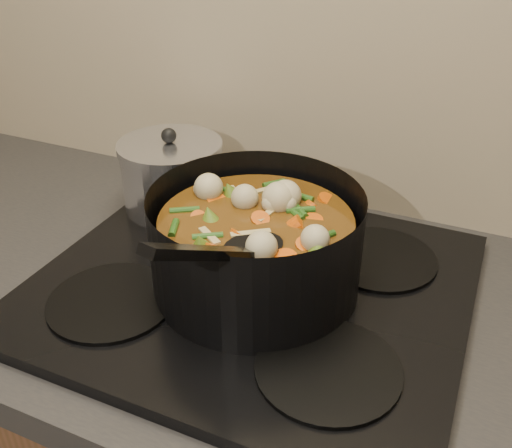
% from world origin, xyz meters
% --- Properties ---
extents(stovetop, '(0.62, 0.54, 0.03)m').
position_xyz_m(stovetop, '(0.00, 1.93, 0.92)').
color(stovetop, black).
rests_on(stovetop, counter).
extents(stockpot, '(0.39, 0.45, 0.22)m').
position_xyz_m(stockpot, '(0.01, 1.92, 1.00)').
color(stockpot, black).
rests_on(stockpot, stovetop).
extents(saucepan, '(0.18, 0.18, 0.15)m').
position_xyz_m(saucepan, '(-0.23, 2.08, 0.99)').
color(saucepan, silver).
rests_on(saucepan, stovetop).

